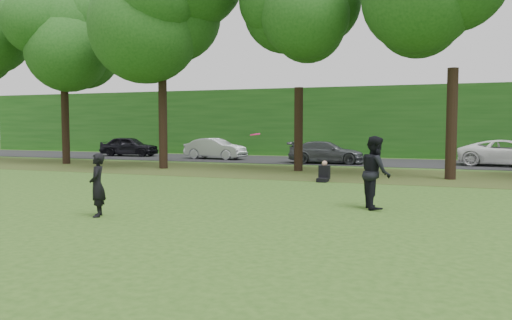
% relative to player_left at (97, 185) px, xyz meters
% --- Properties ---
extents(ground, '(120.00, 120.00, 0.00)m').
position_rel_player_left_xyz_m(ground, '(4.37, -0.19, -0.79)').
color(ground, '#2B4D18').
rests_on(ground, ground).
extents(leaf_litter, '(60.00, 7.00, 0.01)m').
position_rel_player_left_xyz_m(leaf_litter, '(4.37, 12.81, -0.78)').
color(leaf_litter, '#483F19').
rests_on(leaf_litter, ground).
extents(street, '(70.00, 7.00, 0.02)m').
position_rel_player_left_xyz_m(street, '(4.37, 20.81, -0.78)').
color(street, black).
rests_on(street, ground).
extents(far_hedge, '(70.00, 3.00, 5.00)m').
position_rel_player_left_xyz_m(far_hedge, '(4.37, 26.81, 1.71)').
color(far_hedge, '#1B4B15').
rests_on(far_hedge, ground).
extents(player_left, '(0.62, 0.68, 1.57)m').
position_rel_player_left_xyz_m(player_left, '(0.00, 0.00, 0.00)').
color(player_left, black).
rests_on(player_left, ground).
extents(player_right, '(1.03, 1.16, 1.98)m').
position_rel_player_left_xyz_m(player_right, '(6.30, 3.59, 0.20)').
color(player_right, black).
rests_on(player_right, ground).
extents(parked_cars, '(37.38, 4.16, 1.43)m').
position_rel_player_left_xyz_m(parked_cars, '(3.22, 20.12, -0.08)').
color(parked_cars, black).
rests_on(parked_cars, street).
extents(frisbee, '(0.36, 0.36, 0.09)m').
position_rel_player_left_xyz_m(frisbee, '(3.39, 2.09, 1.23)').
color(frisbee, '#FF1579').
rests_on(frisbee, ground).
extents(seated_person, '(0.43, 0.74, 0.83)m').
position_rel_player_left_xyz_m(seated_person, '(3.58, 9.58, -0.47)').
color(seated_person, black).
rests_on(seated_person, ground).
extents(tree_line, '(55.30, 7.90, 12.31)m').
position_rel_player_left_xyz_m(tree_line, '(4.03, 12.75, 7.06)').
color(tree_line, black).
rests_on(tree_line, ground).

